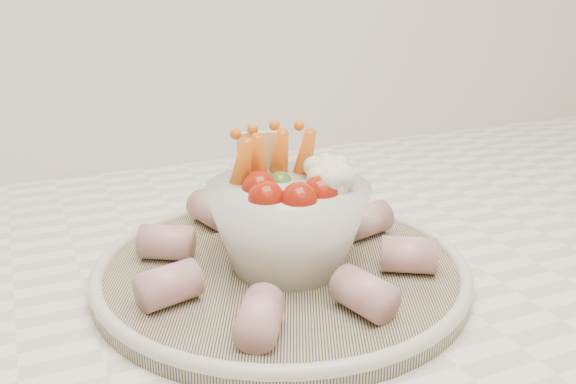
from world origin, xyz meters
name	(u,v)px	position (x,y,z in m)	size (l,w,h in m)	color
serving_platter	(281,269)	(-0.01, 1.38, 0.93)	(0.43, 0.43, 0.02)	navy
veggie_bowl	(288,219)	(0.00, 1.37, 0.98)	(0.14, 0.14, 0.12)	silver
cured_meat_rolls	(280,248)	(-0.01, 1.38, 0.95)	(0.26, 0.27, 0.03)	#A84D5B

